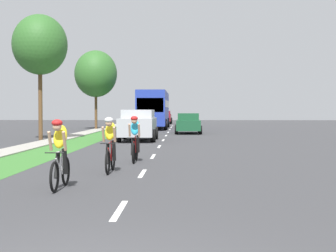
{
  "coord_description": "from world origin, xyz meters",
  "views": [
    {
      "loc": [
        1.12,
        -5.11,
        1.79
      ],
      "look_at": [
        0.44,
        18.56,
        1.01
      ],
      "focal_mm": 53.11,
      "sensor_mm": 36.0,
      "label": 1
    }
  ],
  "objects_px": {
    "sedan_dark_green": "(188,123)",
    "bus_blue": "(154,108)",
    "street_tree_near": "(40,45)",
    "suv_silver": "(138,124)",
    "pickup_maroon": "(163,117)",
    "cyclist_distant": "(135,138)",
    "street_tree_far": "(96,74)",
    "cyclist_trailing": "(110,144)",
    "cyclist_lead": "(60,153)"
  },
  "relations": [
    {
      "from": "cyclist_trailing",
      "to": "street_tree_near",
      "type": "relative_size",
      "value": 0.23
    },
    {
      "from": "sedan_dark_green",
      "to": "pickup_maroon",
      "type": "distance_m",
      "value": 25.98
    },
    {
      "from": "sedan_dark_green",
      "to": "bus_blue",
      "type": "height_order",
      "value": "bus_blue"
    },
    {
      "from": "sedan_dark_green",
      "to": "street_tree_near",
      "type": "height_order",
      "value": "street_tree_near"
    },
    {
      "from": "suv_silver",
      "to": "pickup_maroon",
      "type": "height_order",
      "value": "suv_silver"
    },
    {
      "from": "cyclist_trailing",
      "to": "suv_silver",
      "type": "relative_size",
      "value": 0.37
    },
    {
      "from": "bus_blue",
      "to": "street_tree_far",
      "type": "bearing_deg",
      "value": -157.12
    },
    {
      "from": "street_tree_near",
      "to": "street_tree_far",
      "type": "bearing_deg",
      "value": 88.23
    },
    {
      "from": "bus_blue",
      "to": "street_tree_far",
      "type": "relative_size",
      "value": 1.62
    },
    {
      "from": "pickup_maroon",
      "to": "cyclist_trailing",
      "type": "bearing_deg",
      "value": -89.57
    },
    {
      "from": "pickup_maroon",
      "to": "bus_blue",
      "type": "bearing_deg",
      "value": -90.99
    },
    {
      "from": "cyclist_lead",
      "to": "sedan_dark_green",
      "type": "relative_size",
      "value": 0.4
    },
    {
      "from": "cyclist_lead",
      "to": "street_tree_far",
      "type": "distance_m",
      "value": 34.59
    },
    {
      "from": "street_tree_near",
      "to": "street_tree_far",
      "type": "relative_size",
      "value": 1.03
    },
    {
      "from": "cyclist_lead",
      "to": "bus_blue",
      "type": "distance_m",
      "value": 36.15
    },
    {
      "from": "sedan_dark_green",
      "to": "cyclist_distant",
      "type": "bearing_deg",
      "value": -95.73
    },
    {
      "from": "pickup_maroon",
      "to": "street_tree_far",
      "type": "xyz_separation_m",
      "value": [
        -5.45,
        -18.13,
        4.22
      ]
    },
    {
      "from": "suv_silver",
      "to": "bus_blue",
      "type": "relative_size",
      "value": 0.41
    },
    {
      "from": "cyclist_distant",
      "to": "pickup_maroon",
      "type": "distance_m",
      "value": 46.3
    },
    {
      "from": "cyclist_trailing",
      "to": "street_tree_far",
      "type": "distance_m",
      "value": 31.8
    },
    {
      "from": "cyclist_lead",
      "to": "cyclist_trailing",
      "type": "height_order",
      "value": "same"
    },
    {
      "from": "sedan_dark_green",
      "to": "bus_blue",
      "type": "xyz_separation_m",
      "value": [
        -3.14,
        9.87,
        1.21
      ]
    },
    {
      "from": "suv_silver",
      "to": "street_tree_near",
      "type": "relative_size",
      "value": 0.64
    },
    {
      "from": "pickup_maroon",
      "to": "street_tree_far",
      "type": "distance_m",
      "value": 19.39
    },
    {
      "from": "cyclist_trailing",
      "to": "suv_silver",
      "type": "bearing_deg",
      "value": 91.94
    },
    {
      "from": "street_tree_near",
      "to": "suv_silver",
      "type": "bearing_deg",
      "value": -4.52
    },
    {
      "from": "suv_silver",
      "to": "street_tree_near",
      "type": "distance_m",
      "value": 7.46
    },
    {
      "from": "bus_blue",
      "to": "street_tree_far",
      "type": "xyz_separation_m",
      "value": [
        -5.17,
        -2.18,
        3.07
      ]
    },
    {
      "from": "pickup_maroon",
      "to": "cyclist_distant",
      "type": "bearing_deg",
      "value": -89.0
    },
    {
      "from": "cyclist_distant",
      "to": "suv_silver",
      "type": "distance_m",
      "value": 11.75
    },
    {
      "from": "cyclist_distant",
      "to": "pickup_maroon",
      "type": "bearing_deg",
      "value": 91.0
    },
    {
      "from": "cyclist_lead",
      "to": "cyclist_trailing",
      "type": "xyz_separation_m",
      "value": [
        0.7,
        2.98,
        0.0
      ]
    },
    {
      "from": "cyclist_distant",
      "to": "sedan_dark_green",
      "type": "height_order",
      "value": "cyclist_distant"
    },
    {
      "from": "cyclist_lead",
      "to": "suv_silver",
      "type": "xyz_separation_m",
      "value": [
        0.21,
        17.49,
        0.14
      ]
    },
    {
      "from": "sedan_dark_green",
      "to": "pickup_maroon",
      "type": "relative_size",
      "value": 0.84
    },
    {
      "from": "cyclist_trailing",
      "to": "sedan_dark_green",
      "type": "distance_m",
      "value": 23.42
    },
    {
      "from": "cyclist_distant",
      "to": "street_tree_near",
      "type": "height_order",
      "value": "street_tree_near"
    },
    {
      "from": "sedan_dark_green",
      "to": "street_tree_near",
      "type": "distance_m",
      "value": 13.03
    },
    {
      "from": "street_tree_far",
      "to": "street_tree_near",
      "type": "bearing_deg",
      "value": -91.77
    },
    {
      "from": "suv_silver",
      "to": "pickup_maroon",
      "type": "distance_m",
      "value": 34.59
    },
    {
      "from": "cyclist_trailing",
      "to": "street_tree_far",
      "type": "relative_size",
      "value": 0.24
    },
    {
      "from": "sedan_dark_green",
      "to": "pickup_maroon",
      "type": "bearing_deg",
      "value": 96.34
    },
    {
      "from": "cyclist_lead",
      "to": "street_tree_near",
      "type": "bearing_deg",
      "value": 107.34
    },
    {
      "from": "sedan_dark_green",
      "to": "bus_blue",
      "type": "relative_size",
      "value": 0.37
    },
    {
      "from": "street_tree_near",
      "to": "pickup_maroon",
      "type": "bearing_deg",
      "value": 80.12
    },
    {
      "from": "sedan_dark_green",
      "to": "bus_blue",
      "type": "bearing_deg",
      "value": 107.66
    },
    {
      "from": "cyclist_trailing",
      "to": "street_tree_near",
      "type": "height_order",
      "value": "street_tree_near"
    },
    {
      "from": "suv_silver",
      "to": "pickup_maroon",
      "type": "xyz_separation_m",
      "value": [
        0.12,
        34.58,
        -0.12
      ]
    },
    {
      "from": "suv_silver",
      "to": "bus_blue",
      "type": "xyz_separation_m",
      "value": [
        -0.15,
        18.64,
        1.03
      ]
    },
    {
      "from": "street_tree_far",
      "to": "suv_silver",
      "type": "bearing_deg",
      "value": -72.08
    }
  ]
}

